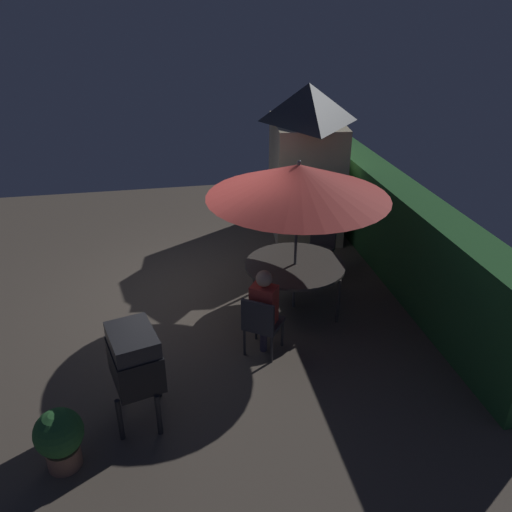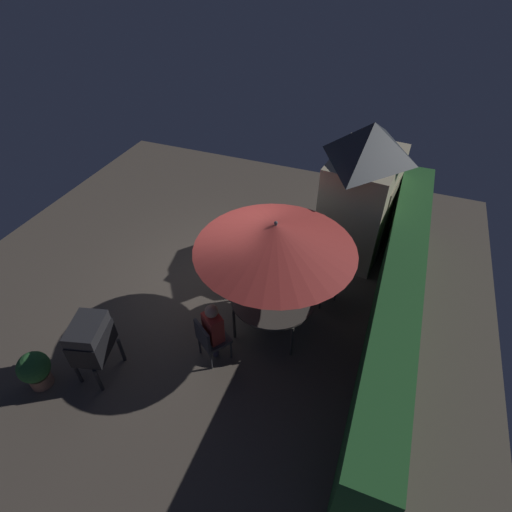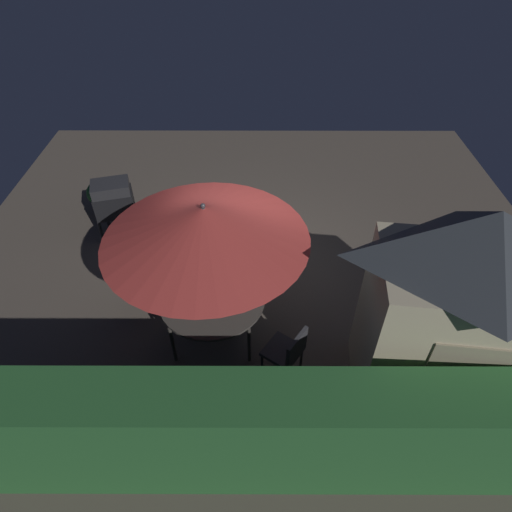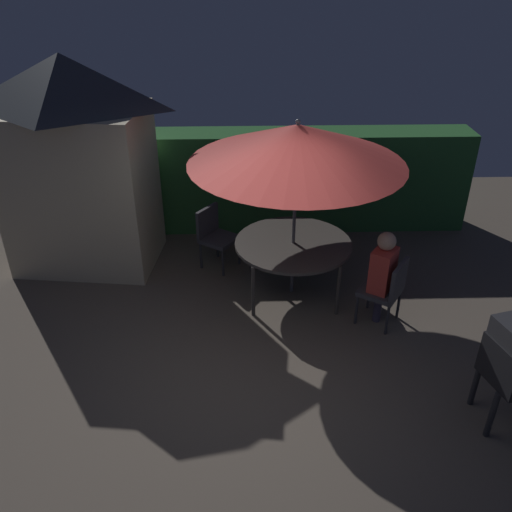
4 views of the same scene
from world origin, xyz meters
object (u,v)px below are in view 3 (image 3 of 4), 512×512
Objects in this scene: garden_shed at (455,315)px; bbq_grill at (113,199)px; chair_far_side at (288,351)px; potted_plant_by_shed at (100,196)px; person_in_red at (150,263)px; patio_table at (212,299)px; chair_near_shed at (149,273)px; patio_umbrella at (205,224)px.

garden_shed is 2.49× the size of bbq_grill.
potted_plant_by_shed is (3.64, -3.89, -0.13)m from chair_far_side.
garden_shed is 2.37× the size of person_in_red.
patio_table reaches higher than potted_plant_by_shed.
bbq_grill reaches higher than chair_far_side.
chair_near_shed is at bearing 121.62° from potted_plant_by_shed.
patio_umbrella reaches higher than chair_near_shed.
person_in_red is (2.09, -1.44, 0.26)m from chair_far_side.
bbq_grill is 1.88m from chair_near_shed.
bbq_grill is 1.07m from potted_plant_by_shed.
garden_shed is 3.32× the size of chair_far_side.
chair_near_shed is (-0.91, 1.61, -0.33)m from bbq_grill.
person_in_red is at bearing -34.64° from chair_far_side.
patio_umbrella reaches higher than chair_far_side.
patio_umbrella is at bearing 129.28° from potted_plant_by_shed.
patio_table is at bearing 129.28° from potted_plant_by_shed.
garden_shed is 1.94× the size of patio_table.
person_in_red reaches higher than chair_near_shed.
garden_shed is at bearing 157.31° from person_in_red.
chair_near_shed is at bearing -34.63° from chair_far_side.
garden_shed is at bearing 157.09° from chair_near_shed.
bbq_grill is (2.00, -2.36, 0.13)m from patio_table.
garden_shed is 2.12m from chair_far_side.
chair_far_side is at bearing 145.36° from person_in_red.
patio_umbrella is 2.95× the size of chair_far_side.
garden_shed reaches higher than chair_near_shed.
patio_table is 1.34m from chair_near_shed.
potted_plant_by_shed is at bearing -50.72° from patio_table.
bbq_grill is 1.33× the size of chair_near_shed.
patio_umbrella is at bearing 145.82° from chair_near_shed.
garden_shed reaches higher than bbq_grill.
patio_umbrella reaches higher than potted_plant_by_shed.
potted_plant_by_shed is 0.56× the size of person_in_red.
patio_table is 1.71× the size of chair_near_shed.
garden_shed reaches higher than chair_far_side.
chair_far_side is at bearing 133.06° from potted_plant_by_shed.
patio_umbrella is (2.93, -0.96, 0.58)m from garden_shed.
garden_shed is 4.48m from chair_near_shed.
patio_umbrella is 4.41m from potted_plant_by_shed.
potted_plant_by_shed is at bearing -54.10° from bbq_grill.
patio_table is 4.08m from potted_plant_by_shed.
chair_near_shed is (4.02, -1.70, -1.00)m from garden_shed.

